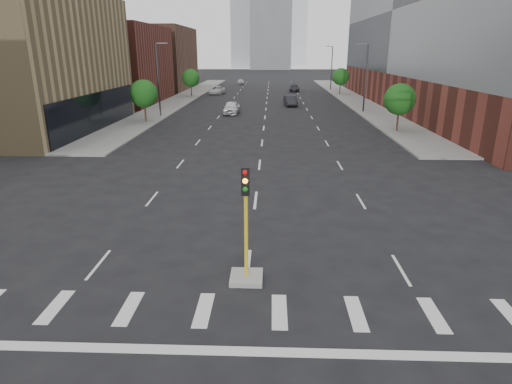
# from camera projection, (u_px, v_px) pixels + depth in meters

# --- Properties ---
(sidewalk_left_far) EXTENTS (5.00, 92.00, 0.15)m
(sidewalk_left_far) POSITION_uv_depth(u_px,v_px,m) (185.00, 97.00, 78.12)
(sidewalk_left_far) COLOR gray
(sidewalk_left_far) RESTS_ON ground
(sidewalk_right_far) EXTENTS (5.00, 92.00, 0.15)m
(sidewalk_right_far) POSITION_uv_depth(u_px,v_px,m) (350.00, 98.00, 77.08)
(sidewalk_right_far) COLOR gray
(sidewalk_right_far) RESTS_ON ground
(building_left_far_a) EXTENTS (20.00, 22.00, 12.00)m
(building_left_far_a) POSITION_uv_depth(u_px,v_px,m) (97.00, 65.00, 69.11)
(building_left_far_a) COLOR brown
(building_left_far_a) RESTS_ON ground
(building_left_far_b) EXTENTS (20.00, 24.00, 13.00)m
(building_left_far_b) POSITION_uv_depth(u_px,v_px,m) (143.00, 58.00, 93.61)
(building_left_far_b) COLOR brown
(building_left_far_b) RESTS_ON ground
(building_right_main) EXTENTS (24.00, 70.00, 22.00)m
(building_right_main) POSITION_uv_depth(u_px,v_px,m) (477.00, 29.00, 59.86)
(building_right_main) COLOR brown
(building_right_main) RESTS_ON ground
(tower_mid) EXTENTS (18.00, 18.00, 44.00)m
(tower_mid) POSITION_uv_depth(u_px,v_px,m) (271.00, 18.00, 190.22)
(tower_mid) COLOR slate
(tower_mid) RESTS_ON ground
(median_traffic_signal) EXTENTS (1.20, 1.20, 4.40)m
(median_traffic_signal) POSITION_uv_depth(u_px,v_px,m) (246.00, 257.00, 15.63)
(median_traffic_signal) COLOR #999993
(median_traffic_signal) RESTS_ON ground
(streetlight_right_a) EXTENTS (1.60, 0.22, 9.07)m
(streetlight_right_a) POSITION_uv_depth(u_px,v_px,m) (365.00, 75.00, 57.56)
(streetlight_right_a) COLOR #2D2D30
(streetlight_right_a) RESTS_ON ground
(streetlight_right_b) EXTENTS (1.60, 0.22, 9.07)m
(streetlight_right_b) POSITION_uv_depth(u_px,v_px,m) (331.00, 66.00, 90.76)
(streetlight_right_b) COLOR #2D2D30
(streetlight_right_b) RESTS_ON ground
(streetlight_left) EXTENTS (1.60, 0.22, 9.07)m
(streetlight_left) POSITION_uv_depth(u_px,v_px,m) (159.00, 77.00, 53.75)
(streetlight_left) COLOR #2D2D30
(streetlight_left) RESTS_ON ground
(tree_left_near) EXTENTS (3.20, 3.20, 4.85)m
(tree_left_near) POSITION_uv_depth(u_px,v_px,m) (144.00, 94.00, 49.54)
(tree_left_near) COLOR #382619
(tree_left_near) RESTS_ON ground
(tree_left_far) EXTENTS (3.20, 3.20, 4.85)m
(tree_left_far) POSITION_uv_depth(u_px,v_px,m) (191.00, 78.00, 77.99)
(tree_left_far) COLOR #382619
(tree_left_far) RESTS_ON ground
(tree_right_near) EXTENTS (3.20, 3.20, 4.85)m
(tree_right_near) POSITION_uv_depth(u_px,v_px,m) (400.00, 99.00, 43.82)
(tree_right_near) COLOR #382619
(tree_right_near) RESTS_ON ground
(tree_right_far) EXTENTS (3.20, 3.20, 4.85)m
(tree_right_far) POSITION_uv_depth(u_px,v_px,m) (341.00, 77.00, 81.76)
(tree_right_far) COLOR #382619
(tree_right_far) RESTS_ON ground
(car_near_left) EXTENTS (2.13, 4.96, 1.67)m
(car_near_left) POSITION_uv_depth(u_px,v_px,m) (231.00, 108.00, 57.54)
(car_near_left) COLOR silver
(car_near_left) RESTS_ON ground
(car_mid_right) EXTENTS (2.11, 4.91, 1.57)m
(car_mid_right) POSITION_uv_depth(u_px,v_px,m) (290.00, 101.00, 65.89)
(car_mid_right) COLOR #222228
(car_mid_right) RESTS_ON ground
(car_far_left) EXTENTS (3.11, 5.70, 1.52)m
(car_far_left) POSITION_uv_depth(u_px,v_px,m) (217.00, 90.00, 83.68)
(car_far_left) COLOR silver
(car_far_left) RESTS_ON ground
(car_deep_right) EXTENTS (2.42, 5.03, 1.41)m
(car_deep_right) POSITION_uv_depth(u_px,v_px,m) (295.00, 88.00, 89.03)
(car_deep_right) COLOR #222227
(car_deep_right) RESTS_ON ground
(car_distant) EXTENTS (1.81, 4.06, 1.36)m
(car_distant) POSITION_uv_depth(u_px,v_px,m) (241.00, 82.00, 107.34)
(car_distant) COLOR #B4B4B9
(car_distant) RESTS_ON ground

